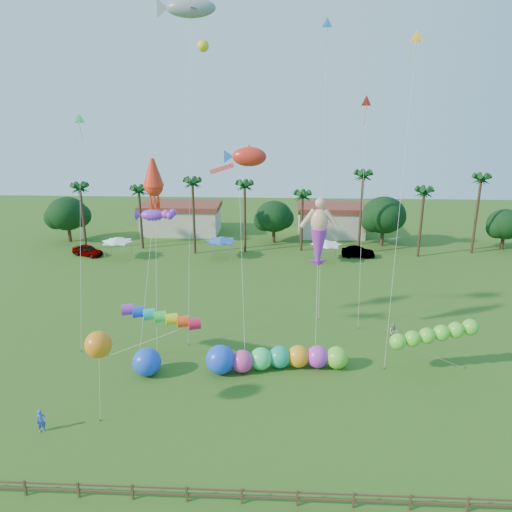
{
  "coord_description": "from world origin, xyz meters",
  "views": [
    {
      "loc": [
        1.81,
        -27.62,
        21.07
      ],
      "look_at": [
        0.0,
        10.0,
        9.0
      ],
      "focal_mm": 35.0,
      "sensor_mm": 36.0,
      "label": 1
    }
  ],
  "objects_px": {
    "spectator_b": "(393,332)",
    "car_a": "(88,250)",
    "spectator_a": "(41,421)",
    "blue_ball": "(147,362)",
    "car_b": "(358,252)",
    "caterpillar_inflatable": "(272,358)"
  },
  "relations": [
    {
      "from": "spectator_a",
      "to": "caterpillar_inflatable",
      "type": "xyz_separation_m",
      "value": [
        14.99,
        8.58,
        0.19
      ]
    },
    {
      "from": "car_b",
      "to": "blue_ball",
      "type": "distance_m",
      "value": 37.91
    },
    {
      "from": "spectator_b",
      "to": "car_a",
      "type": "bearing_deg",
      "value": 165.02
    },
    {
      "from": "spectator_b",
      "to": "caterpillar_inflatable",
      "type": "distance_m",
      "value": 12.28
    },
    {
      "from": "spectator_a",
      "to": "car_b",
      "type": "bearing_deg",
      "value": 23.05
    },
    {
      "from": "spectator_b",
      "to": "caterpillar_inflatable",
      "type": "height_order",
      "value": "caterpillar_inflatable"
    },
    {
      "from": "spectator_a",
      "to": "caterpillar_inflatable",
      "type": "distance_m",
      "value": 17.28
    },
    {
      "from": "car_a",
      "to": "spectator_b",
      "type": "bearing_deg",
      "value": -99.74
    },
    {
      "from": "car_b",
      "to": "spectator_a",
      "type": "bearing_deg",
      "value": 149.23
    },
    {
      "from": "blue_ball",
      "to": "spectator_a",
      "type": "bearing_deg",
      "value": -125.21
    },
    {
      "from": "spectator_a",
      "to": "spectator_b",
      "type": "distance_m",
      "value": 29.55
    },
    {
      "from": "car_b",
      "to": "caterpillar_inflatable",
      "type": "height_order",
      "value": "caterpillar_inflatable"
    },
    {
      "from": "spectator_a",
      "to": "blue_ball",
      "type": "distance_m",
      "value": 8.94
    },
    {
      "from": "blue_ball",
      "to": "spectator_b",
      "type": "bearing_deg",
      "value": 18.59
    },
    {
      "from": "caterpillar_inflatable",
      "to": "blue_ball",
      "type": "relative_size",
      "value": 5.14
    },
    {
      "from": "spectator_b",
      "to": "blue_ball",
      "type": "bearing_deg",
      "value": -144.05
    },
    {
      "from": "car_a",
      "to": "spectator_a",
      "type": "xyz_separation_m",
      "value": [
        11.07,
        -37.66,
        0.03
      ]
    },
    {
      "from": "car_a",
      "to": "car_b",
      "type": "height_order",
      "value": "car_a"
    },
    {
      "from": "caterpillar_inflatable",
      "to": "spectator_b",
      "type": "bearing_deg",
      "value": 19.23
    },
    {
      "from": "car_b",
      "to": "spectator_a",
      "type": "relative_size",
      "value": 2.8
    },
    {
      "from": "caterpillar_inflatable",
      "to": "car_b",
      "type": "bearing_deg",
      "value": 61.13
    },
    {
      "from": "spectator_a",
      "to": "blue_ball",
      "type": "bearing_deg",
      "value": 21.98
    }
  ]
}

